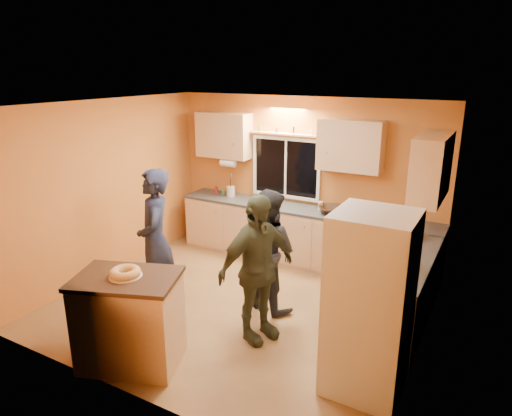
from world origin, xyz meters
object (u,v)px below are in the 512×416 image
Objects in this scene: person_center at (269,250)px; person_right at (257,269)px; island at (130,320)px; person_left at (155,240)px; refrigerator at (369,305)px.

person_center is 0.75m from person_right.
island is 0.71× the size of person_right.
person_center is 0.92× the size of person_right.
island is at bearing 85.17° from person_center.
island is 0.77× the size of person_center.
person_center is at bearing 47.79° from island.
person_left is at bearing 45.66° from person_center.
person_center is (1.26, 0.69, -0.13)m from person_left.
refrigerator is at bearing 165.14° from person_center.
person_left is at bearing 111.94° from person_right.
person_left reaches higher than person_right.
person_right is (-1.34, 0.25, -0.04)m from refrigerator.
person_left is 1.48m from person_right.
person_right is at bearing 123.97° from person_center.
refrigerator is 0.98× the size of person_left.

